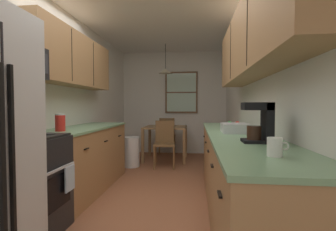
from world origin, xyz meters
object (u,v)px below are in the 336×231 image
object	(u,v)px
dining_chair_far	(167,134)
table_serving_bowl	(167,125)
dining_table	(166,132)
dining_chair_near	(164,141)
dish_rack	(235,128)
microwave_over_range	(10,60)
fruit_bowl	(234,125)
storage_canister	(60,122)
coffee_maker	(261,122)
mug_by_coffeemaker	(275,147)
stove_range	(25,185)
trash_bin	(131,152)

from	to	relation	value
dining_chair_far	table_serving_bowl	world-z (taller)	dining_chair_far
dining_table	dining_chair_near	xyz separation A→B (m)	(0.06, -0.62, -0.12)
dish_rack	table_serving_bowl	bearing A→B (deg)	111.66
microwave_over_range	fruit_bowl	size ratio (longest dim) A/B	2.65
storage_canister	coffee_maker	xyz separation A→B (m)	(2.06, -0.66, 0.07)
dining_table	mug_by_coffeemaker	bearing A→B (deg)	-73.98
stove_range	dining_table	size ratio (longest dim) A/B	1.20
dining_chair_near	table_serving_bowl	size ratio (longest dim) A/B	5.15
coffee_maker	dish_rack	xyz separation A→B (m)	(-0.08, 0.73, -0.12)
coffee_maker	table_serving_bowl	xyz separation A→B (m)	(-1.16, 3.43, -0.30)
stove_range	dining_chair_near	world-z (taller)	stove_range
dining_table	mug_by_coffeemaker	xyz separation A→B (m)	(1.12, -3.89, 0.33)
dining_table	mug_by_coffeemaker	world-z (taller)	mug_by_coffeemaker
dining_chair_far	microwave_over_range	bearing A→B (deg)	-103.73
dining_chair_near	storage_canister	world-z (taller)	storage_canister
microwave_over_range	dining_chair_near	distance (m)	3.09
trash_bin	fruit_bowl	bearing A→B (deg)	-38.52
mug_by_coffeemaker	fruit_bowl	xyz separation A→B (m)	(0.04, 1.81, -0.02)
microwave_over_range	dining_chair_near	xyz separation A→B (m)	(1.05, 2.68, -1.10)
dining_chair_far	dining_table	bearing A→B (deg)	-86.58
stove_range	dining_table	distance (m)	3.43
microwave_over_range	mug_by_coffeemaker	distance (m)	2.29
stove_range	trash_bin	bearing A→B (deg)	83.59
coffee_maker	microwave_over_range	bearing A→B (deg)	178.88
fruit_bowl	dining_chair_far	bearing A→B (deg)	113.87
storage_canister	mug_by_coffeemaker	size ratio (longest dim) A/B	1.64
dining_table	table_serving_bowl	bearing A→B (deg)	77.62
table_serving_bowl	dish_rack	bearing A→B (deg)	-68.34
dining_table	table_serving_bowl	xyz separation A→B (m)	(0.02, 0.08, 0.14)
trash_bin	coffee_maker	xyz separation A→B (m)	(1.76, -2.67, 0.77)
dining_chair_near	storage_canister	distance (m)	2.33
dining_table	fruit_bowl	bearing A→B (deg)	-60.86
coffee_maker	fruit_bowl	xyz separation A→B (m)	(-0.02, 1.27, -0.13)
coffee_maker	storage_canister	bearing A→B (deg)	162.30
mug_by_coffeemaker	dish_rack	xyz separation A→B (m)	(-0.03, 1.27, -0.00)
dining_chair_near	trash_bin	size ratio (longest dim) A/B	1.54
coffee_maker	mug_by_coffeemaker	world-z (taller)	coffee_maker
microwave_over_range	dish_rack	bearing A→B (deg)	18.26
dining_chair_far	trash_bin	bearing A→B (deg)	-112.89
microwave_over_range	coffee_maker	distance (m)	2.24
mug_by_coffeemaker	table_serving_bowl	world-z (taller)	mug_by_coffeemaker
stove_range	microwave_over_range	bearing A→B (deg)	179.97
coffee_maker	stove_range	bearing A→B (deg)	178.82
fruit_bowl	coffee_maker	bearing A→B (deg)	-89.23
coffee_maker	dining_table	bearing A→B (deg)	109.32
stove_range	storage_canister	distance (m)	0.81
dining_chair_near	storage_canister	xyz separation A→B (m)	(-0.95, -2.07, 0.50)
dining_chair_far	dish_rack	world-z (taller)	dish_rack
trash_bin	stove_range	bearing A→B (deg)	-96.41
dining_chair_near	mug_by_coffeemaker	world-z (taller)	mug_by_coffeemaker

